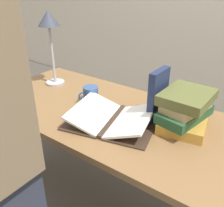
{
  "coord_description": "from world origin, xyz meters",
  "views": [
    {
      "loc": [
        0.75,
        -1.0,
        1.42
      ],
      "look_at": [
        0.06,
        -0.03,
        0.81
      ],
      "focal_mm": 40.0,
      "sensor_mm": 36.0,
      "label": 1
    }
  ],
  "objects_px": {
    "coffee_mug": "(90,94)",
    "book_stack_tall": "(185,111)",
    "reading_lamp": "(49,28)",
    "book_standing_upright": "(158,95)",
    "open_book": "(112,118)"
  },
  "relations": [
    {
      "from": "book_standing_upright",
      "to": "open_book",
      "type": "bearing_deg",
      "value": -132.47
    },
    {
      "from": "open_book",
      "to": "coffee_mug",
      "type": "xyz_separation_m",
      "value": [
        -0.26,
        0.13,
        0.02
      ]
    },
    {
      "from": "book_stack_tall",
      "to": "coffee_mug",
      "type": "height_order",
      "value": "book_stack_tall"
    },
    {
      "from": "open_book",
      "to": "coffee_mug",
      "type": "bearing_deg",
      "value": 139.55
    },
    {
      "from": "book_standing_upright",
      "to": "reading_lamp",
      "type": "distance_m",
      "value": 0.85
    },
    {
      "from": "book_stack_tall",
      "to": "reading_lamp",
      "type": "relative_size",
      "value": 0.64
    },
    {
      "from": "coffee_mug",
      "to": "open_book",
      "type": "bearing_deg",
      "value": -26.82
    },
    {
      "from": "reading_lamp",
      "to": "open_book",
      "type": "bearing_deg",
      "value": -16.79
    },
    {
      "from": "reading_lamp",
      "to": "coffee_mug",
      "type": "distance_m",
      "value": 0.52
    },
    {
      "from": "coffee_mug",
      "to": "reading_lamp",
      "type": "bearing_deg",
      "value": 170.64
    },
    {
      "from": "coffee_mug",
      "to": "book_stack_tall",
      "type": "bearing_deg",
      "value": 4.08
    },
    {
      "from": "book_stack_tall",
      "to": "reading_lamp",
      "type": "xyz_separation_m",
      "value": [
        -0.96,
        0.02,
        0.29
      ]
    },
    {
      "from": "reading_lamp",
      "to": "book_stack_tall",
      "type": "bearing_deg",
      "value": -1.31
    },
    {
      "from": "reading_lamp",
      "to": "coffee_mug",
      "type": "bearing_deg",
      "value": -9.36
    },
    {
      "from": "open_book",
      "to": "reading_lamp",
      "type": "xyz_separation_m",
      "value": [
        -0.64,
        0.19,
        0.36
      ]
    }
  ]
}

